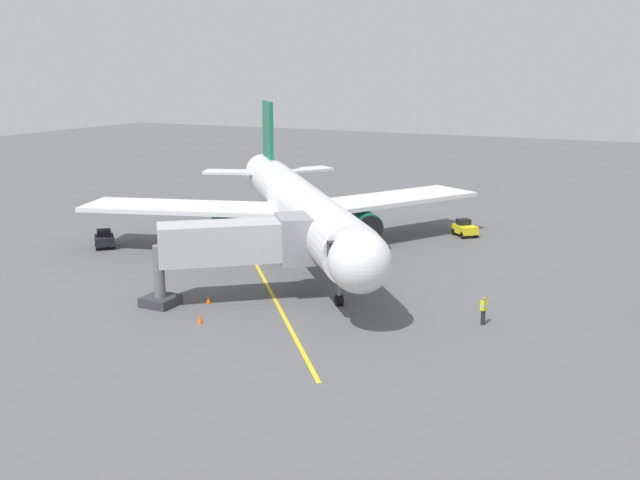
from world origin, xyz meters
The scene contains 9 objects.
ground_plane centered at (0.00, 0.00, 0.00)m, with size 220.00×220.00×0.00m, color #565659.
apron_lead_in_line centered at (1.52, 6.86, 0.01)m, with size 0.24×40.00×0.01m, color yellow.
airplane centered at (1.70, 0.64, 4.00)m, with size 31.96×34.05×11.50m.
jet_bridge centered at (-1.20, 12.79, 3.76)m, with size 10.10×8.78×5.40m.
ground_crew_marshaller centered at (-15.97, 10.83, 0.89)m, with size 0.36×0.46×1.71m.
tug_portside centered at (17.08, 6.07, 0.70)m, with size 2.69×2.68×1.50m.
tug_starboard_side centered at (-8.76, -11.44, 0.70)m, with size 2.68×2.69×1.50m.
safety_cone_nose_left centered at (0.69, 14.67, 0.28)m, with size 0.32×0.32×0.55m, color #F2590F.
safety_cone_nose_right centered at (-0.98, 17.97, 0.28)m, with size 0.32×0.32×0.55m, color #F2590F.
Camera 1 is at (-25.36, 51.45, 14.63)m, focal length 41.13 mm.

